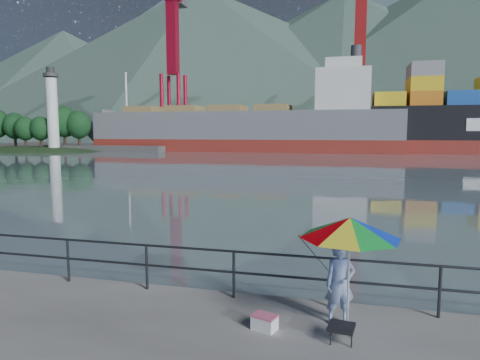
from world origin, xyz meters
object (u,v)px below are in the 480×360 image
at_px(beach_umbrella, 350,228).
at_px(bulk_carrier, 253,128).
at_px(fisherman, 340,284).
at_px(cooler_bag, 265,323).

xyz_separation_m(beach_umbrella, bulk_carrier, (-17.20, 70.36, 2.16)).
xyz_separation_m(fisherman, beach_umbrella, (0.14, -0.45, 1.14)).
bearing_deg(fisherman, cooler_bag, -173.94).
height_order(beach_umbrella, cooler_bag, beach_umbrella).
xyz_separation_m(fisherman, cooler_bag, (-1.27, -0.57, -0.63)).
xyz_separation_m(cooler_bag, bulk_carrier, (-15.78, 70.48, 3.94)).
relative_size(fisherman, beach_umbrella, 0.73).
relative_size(beach_umbrella, cooler_bag, 4.98).
relative_size(beach_umbrella, bulk_carrier, 0.04).
bearing_deg(bulk_carrier, fisherman, -76.29).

